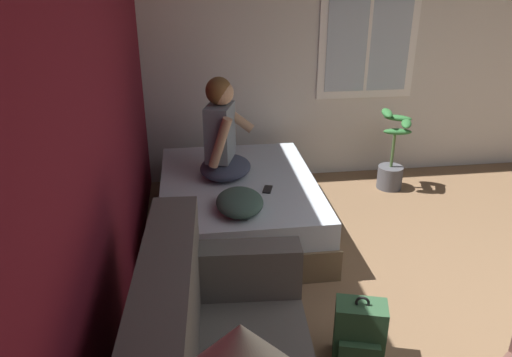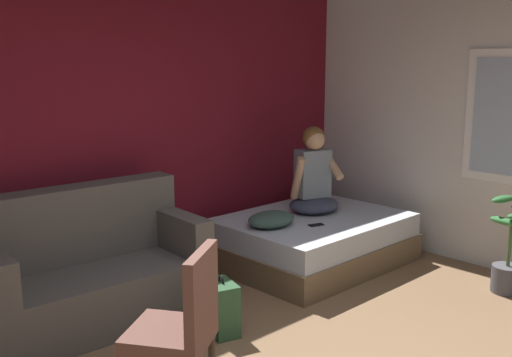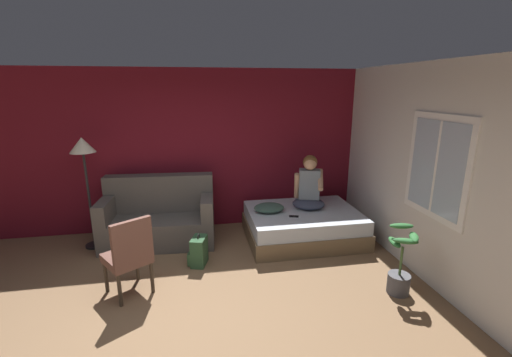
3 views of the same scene
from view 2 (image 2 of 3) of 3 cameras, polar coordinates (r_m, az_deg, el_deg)
The scene contains 9 objects.
wall_back_accent at distance 5.32m, azimuth -15.66°, elevation 3.73°, with size 11.05×0.16×2.70m, color maroon.
bed at distance 6.03m, azimuth 5.47°, elevation -5.86°, with size 1.79×1.37×0.48m.
couch at distance 4.86m, azimuth -15.56°, elevation -8.65°, with size 1.75×0.92×1.04m.
side_chair at distance 3.56m, azimuth -7.19°, elevation -13.61°, with size 0.64×0.64×0.98m.
person_seated at distance 6.04m, azimuth 5.50°, elevation 0.05°, with size 0.63×0.58×0.88m.
backpack at distance 4.56m, azimuth -3.41°, elevation -12.31°, with size 0.30×0.34×0.46m.
throw_pillow at distance 5.57m, azimuth 1.45°, elevation -3.90°, with size 0.48×0.36×0.14m, color #385147.
cell_phone at distance 5.65m, azimuth 5.74°, elevation -4.42°, with size 0.07×0.14×0.01m, color black.
potted_plant at distance 5.70m, azimuth 22.90°, elevation -7.10°, with size 0.39×0.37×0.85m.
Camera 2 is at (-2.47, -1.88, 2.04)m, focal length 42.00 mm.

